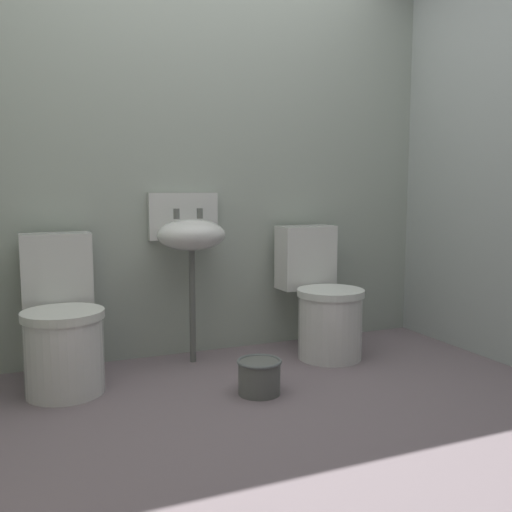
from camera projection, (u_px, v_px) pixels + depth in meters
The scene contains 6 objects.
ground_plane at pixel (282, 431), 2.45m from camera, with size 3.49×2.76×0.08m, color slate.
wall_back at pixel (197, 163), 3.43m from camera, with size 3.49×0.10×2.35m, color #9CA89B.
toilet_left at pixel (62, 326), 2.84m from camera, with size 0.41×0.60×0.78m.
toilet_right at pixel (323, 303), 3.42m from camera, with size 0.41×0.60×0.78m.
sink at pixel (190, 234), 3.24m from camera, with size 0.42×0.35×0.99m.
bucket at pixel (259, 376), 2.78m from camera, with size 0.23×0.23×0.17m.
Camera 1 is at (-1.01, -2.11, 1.01)m, focal length 39.28 mm.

